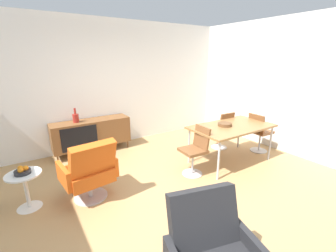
% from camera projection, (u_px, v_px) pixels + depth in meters
% --- Properties ---
extents(ground_plane, '(8.32, 8.32, 0.00)m').
position_uv_depth(ground_plane, '(164.00, 198.00, 3.35)').
color(ground_plane, tan).
extents(wall_back, '(6.80, 0.12, 2.80)m').
position_uv_depth(wall_back, '(101.00, 85.00, 5.02)').
color(wall_back, white).
rests_on(wall_back, ground_plane).
extents(wall_right, '(0.12, 5.60, 2.80)m').
position_uv_depth(wall_right, '(295.00, 88.00, 4.63)').
color(wall_right, white).
rests_on(wall_right, ground_plane).
extents(sideboard, '(1.60, 0.45, 0.72)m').
position_uv_depth(sideboard, '(92.00, 133.00, 4.86)').
color(sideboard, brown).
rests_on(sideboard, ground_plane).
extents(vase_cobalt, '(0.12, 0.12, 0.29)m').
position_uv_depth(vase_cobalt, '(76.00, 118.00, 4.60)').
color(vase_cobalt, maroon).
rests_on(vase_cobalt, sideboard).
extents(dining_table, '(1.60, 0.90, 0.74)m').
position_uv_depth(dining_table, '(232.00, 128.00, 4.34)').
color(dining_table, olive).
rests_on(dining_table, ground_plane).
extents(wooden_bowl_on_table, '(0.26, 0.26, 0.06)m').
position_uv_depth(wooden_bowl_on_table, '(225.00, 124.00, 4.30)').
color(wooden_bowl_on_table, brown).
rests_on(wooden_bowl_on_table, dining_table).
extents(dining_chair_back_right, '(0.42, 0.44, 0.86)m').
position_uv_depth(dining_chair_back_right, '(222.00, 129.00, 5.04)').
color(dining_chair_back_right, brown).
rests_on(dining_chair_back_right, ground_plane).
extents(dining_chair_near_window, '(0.44, 0.42, 0.86)m').
position_uv_depth(dining_chair_near_window, '(196.00, 149.00, 3.94)').
color(dining_chair_near_window, brown).
rests_on(dining_chair_near_window, ground_plane).
extents(dining_chair_far_end, '(0.44, 0.42, 0.86)m').
position_uv_depth(dining_chair_far_end, '(259.00, 131.00, 4.88)').
color(dining_chair_far_end, brown).
rests_on(dining_chair_far_end, ground_plane).
extents(lounge_chair_red, '(0.77, 0.72, 0.95)m').
position_uv_depth(lounge_chair_red, '(90.00, 170.00, 3.19)').
color(lounge_chair_red, '#D85919').
rests_on(lounge_chair_red, ground_plane).
extents(side_table_round, '(0.44, 0.44, 0.52)m').
position_uv_depth(side_table_round, '(26.00, 187.00, 3.05)').
color(side_table_round, white).
rests_on(side_table_round, ground_plane).
extents(fruit_bowl, '(0.20, 0.20, 0.11)m').
position_uv_depth(fruit_bowl, '(22.00, 171.00, 2.98)').
color(fruit_bowl, '#262628').
rests_on(fruit_bowl, side_table_round).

